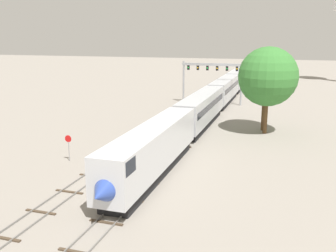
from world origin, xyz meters
TOP-DOWN VIEW (x-y plane):
  - ground_plane at (0.00, 0.00)m, footprint 400.00×400.00m
  - track_main at (2.00, 60.00)m, footprint 2.60×200.00m
  - track_near at (-3.50, 40.00)m, footprint 2.60×160.00m
  - passenger_train at (2.00, 57.95)m, footprint 3.04×128.40m
  - signal_gantry at (-0.25, 44.69)m, footprint 12.10×0.49m
  - stop_sign at (-8.00, 5.30)m, footprint 0.76×0.08m
  - trackside_tree_left at (11.27, 23.91)m, footprint 7.96×7.96m
  - trackside_tree_mid at (10.90, 25.58)m, footprint 5.96×5.96m

SIDE VIEW (x-z plane):
  - ground_plane at x=0.00m, z-range 0.00..0.00m
  - track_main at x=2.00m, z-range -0.01..0.15m
  - track_near at x=-3.50m, z-range -0.01..0.15m
  - stop_sign at x=-8.00m, z-range 0.43..3.31m
  - passenger_train at x=2.00m, z-range 0.21..5.01m
  - signal_gantry at x=-0.25m, z-range 1.98..10.31m
  - trackside_tree_left at x=11.27m, z-range 1.91..13.71m
  - trackside_tree_mid at x=10.90m, z-range 2.63..13.94m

